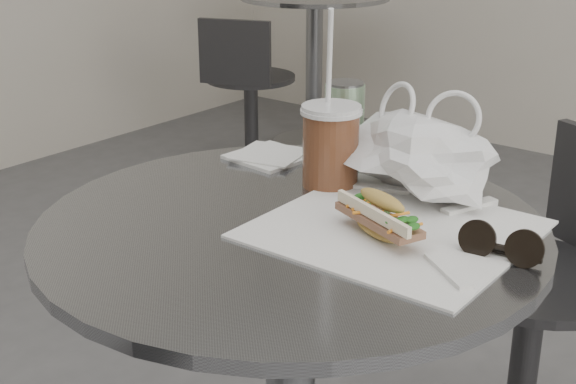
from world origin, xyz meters
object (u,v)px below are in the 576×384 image
Objects in this scene: bg_chair at (248,109)px; drink_can at (344,120)px; chair_far at (543,328)px; banh_mi at (380,216)px; sunglasses at (501,246)px; bg_table at (314,53)px; cafe_table at (290,378)px; iced_coffee at (331,144)px.

drink_can is (1.40, -1.32, 0.49)m from bg_chair.
chair_far is at bearing 48.30° from drink_can.
bg_chair is 2.34m from banh_mi.
banh_mi reaches higher than bg_chair.
banh_mi is 0.17m from sunglasses.
bg_table is 0.60m from bg_chair.
cafe_table is 6.55× the size of sunglasses.
chair_far is 0.72m from sunglasses.
cafe_table is 0.43m from sunglasses.
banh_mi reaches higher than cafe_table.
iced_coffee is (-0.22, -0.47, 0.48)m from chair_far.
sunglasses is (0.16, 0.04, -0.01)m from banh_mi.
iced_coffee is 2.53× the size of sunglasses.
iced_coffee is (1.55, -2.04, 0.35)m from bg_table.
banh_mi is 1.73× the size of sunglasses.
bg_table is at bearing 128.04° from drink_can.
iced_coffee is at bearing 89.06° from chair_far.
banh_mi is at bearing -51.35° from bg_table.
banh_mi is (0.14, 0.03, 0.31)m from cafe_table.
bg_chair is at bearing 157.17° from banh_mi.
cafe_table is 1.06× the size of bg_chair.
sunglasses is (0.30, 0.07, 0.29)m from cafe_table.
drink_can is at bearing -51.96° from bg_table.
cafe_table is at bearing 98.74° from chair_far.
bg_table is 2.52× the size of iced_coffee.
drink_can reaches higher than bg_table.
chair_far is 1.02× the size of bg_chair.
iced_coffee is at bearing -63.17° from drink_can.
banh_mi is at bearing -173.78° from sunglasses.
banh_mi is (1.74, -2.17, 0.31)m from bg_table.
iced_coffee reaches higher than bg_chair.
cafe_table is 0.38m from iced_coffee.
bg_table is at bearing -17.05° from chair_far.
banh_mi is at bearing 12.63° from cafe_table.
drink_can is (1.48, -1.89, 0.34)m from bg_table.
bg_chair is at bearing -82.01° from bg_table.
banh_mi is (-0.04, -0.61, 0.44)m from chair_far.
cafe_table reaches higher than chair_far.
bg_table is 2.87m from sunglasses.
bg_table is at bearing 76.65° from bg_chair.
bg_table is 2.43m from drink_can.
sunglasses is 0.84× the size of drink_can.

